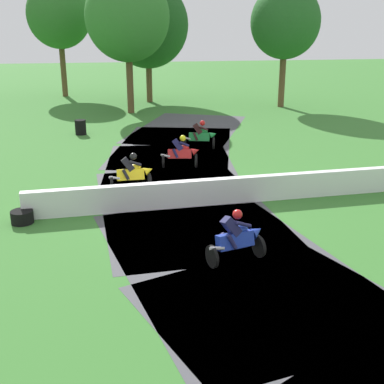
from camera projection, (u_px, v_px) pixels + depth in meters
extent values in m
plane|color=#38752D|center=(182.00, 206.00, 17.07)|extent=(120.00, 120.00, 0.00)
cube|color=#47474C|center=(188.00, 128.00, 29.15)|extent=(8.42, 10.32, 0.01)
cube|color=#47474C|center=(174.00, 146.00, 25.14)|extent=(7.38, 9.94, 0.01)
cube|color=#47474C|center=(170.00, 170.00, 21.09)|extent=(6.18, 9.34, 0.01)
cube|color=#47474C|center=(184.00, 206.00, 17.08)|extent=(6.07, 9.27, 0.01)
cube|color=#47474C|center=(229.00, 261.00, 13.21)|extent=(7.29, 9.90, 0.01)
cube|color=#47474C|center=(342.00, 354.00, 9.56)|extent=(8.34, 10.29, 0.01)
cube|color=white|center=(337.00, 182.00, 18.11)|extent=(21.77, 1.81, 0.90)
cylinder|color=black|center=(214.00, 143.00, 24.45)|extent=(0.25, 0.71, 0.71)
cylinder|color=black|center=(185.00, 143.00, 24.55)|extent=(0.25, 0.71, 0.71)
cube|color=#198438|center=(199.00, 137.00, 24.46)|extent=(1.05, 0.57, 0.45)
ellipsoid|color=#198438|center=(203.00, 131.00, 24.41)|extent=(0.50, 0.41, 0.29)
cone|color=#198438|center=(213.00, 135.00, 24.39)|extent=(0.44, 0.43, 0.46)
cylinder|color=#B2B2B7|center=(187.00, 138.00, 24.40)|extent=(0.42, 0.20, 0.17)
cube|color=#331919|center=(198.00, 129.00, 24.41)|extent=(0.54, 0.45, 0.61)
sphere|color=red|center=(202.00, 123.00, 24.36)|extent=(0.26, 0.26, 0.26)
cylinder|color=#331919|center=(204.00, 128.00, 24.57)|extent=(0.43, 0.21, 0.24)
cylinder|color=#331919|center=(203.00, 128.00, 24.21)|extent=(0.43, 0.21, 0.24)
cylinder|color=#331919|center=(196.00, 136.00, 24.65)|extent=(0.27, 0.23, 0.42)
cylinder|color=#331919|center=(195.00, 136.00, 24.29)|extent=(0.27, 0.23, 0.42)
cylinder|color=black|center=(196.00, 161.00, 21.45)|extent=(0.18, 0.75, 0.74)
cylinder|color=black|center=(163.00, 161.00, 21.42)|extent=(0.18, 0.75, 0.74)
cube|color=red|center=(180.00, 154.00, 21.42)|extent=(1.04, 0.51, 0.46)
ellipsoid|color=red|center=(184.00, 148.00, 21.41)|extent=(0.48, 0.39, 0.31)
cone|color=red|center=(196.00, 151.00, 21.43)|extent=(0.42, 0.41, 0.48)
cylinder|color=#B2B2B7|center=(166.00, 156.00, 21.29)|extent=(0.42, 0.18, 0.18)
cube|color=#1E1E4C|center=(178.00, 145.00, 21.40)|extent=(0.52, 0.45, 0.62)
sphere|color=yellow|center=(183.00, 138.00, 21.39)|extent=(0.26, 0.26, 0.26)
cylinder|color=#1E1E4C|center=(184.00, 144.00, 21.59)|extent=(0.43, 0.20, 0.24)
cylinder|color=#1E1E4C|center=(184.00, 144.00, 21.23)|extent=(0.43, 0.20, 0.24)
cylinder|color=#1E1E4C|center=(175.00, 154.00, 21.60)|extent=(0.27, 0.23, 0.42)
cylinder|color=#1E1E4C|center=(175.00, 153.00, 21.24)|extent=(0.27, 0.23, 0.42)
cylinder|color=black|center=(150.00, 181.00, 18.72)|extent=(0.12, 0.72, 0.71)
cylinder|color=black|center=(112.00, 184.00, 18.47)|extent=(0.12, 0.72, 0.71)
cube|color=yellow|center=(131.00, 175.00, 18.56)|extent=(1.01, 0.40, 0.45)
ellipsoid|color=yellow|center=(135.00, 167.00, 18.56)|extent=(0.45, 0.34, 0.29)
cone|color=yellow|center=(149.00, 170.00, 18.67)|extent=(0.40, 0.40, 0.46)
cylinder|color=#B2B2B7|center=(114.00, 178.00, 18.34)|extent=(0.41, 0.11, 0.17)
cube|color=black|center=(128.00, 164.00, 18.50)|extent=(0.51, 0.41, 0.61)
sphere|color=black|center=(133.00, 156.00, 18.50)|extent=(0.26, 0.26, 0.26)
cylinder|color=black|center=(135.00, 163.00, 18.72)|extent=(0.43, 0.12, 0.24)
cylinder|color=black|center=(136.00, 163.00, 18.37)|extent=(0.43, 0.12, 0.24)
cylinder|color=black|center=(125.00, 174.00, 18.70)|extent=(0.28, 0.19, 0.42)
cylinder|color=black|center=(126.00, 175.00, 18.35)|extent=(0.28, 0.19, 0.42)
cylinder|color=black|center=(259.00, 247.00, 13.39)|extent=(0.29, 0.72, 0.72)
cylinder|color=black|center=(212.00, 257.00, 12.82)|extent=(0.29, 0.72, 0.72)
cube|color=#1E38B2|center=(235.00, 240.00, 13.07)|extent=(1.06, 0.63, 0.45)
ellipsoid|color=#1E38B2|center=(240.00, 229.00, 13.11)|extent=(0.51, 0.44, 0.30)
cone|color=#1E38B2|center=(257.00, 231.00, 13.33)|extent=(0.48, 0.44, 0.47)
cylinder|color=#B2B2B7|center=(217.00, 248.00, 12.73)|extent=(0.42, 0.20, 0.17)
cube|color=#1E1E4C|center=(231.00, 226.00, 12.99)|extent=(0.58, 0.37, 0.62)
sphere|color=red|center=(237.00, 214.00, 13.04)|extent=(0.26, 0.26, 0.26)
cylinder|color=#1E1E4C|center=(237.00, 223.00, 13.26)|extent=(0.44, 0.19, 0.24)
cylinder|color=#1E1E4C|center=(244.00, 225.00, 12.94)|extent=(0.44, 0.19, 0.24)
cylinder|color=#1E1E4C|center=(225.00, 240.00, 13.16)|extent=(0.31, 0.17, 0.42)
cylinder|color=#1E1E4C|center=(232.00, 242.00, 12.83)|extent=(0.31, 0.17, 0.42)
cylinder|color=black|center=(81.00, 133.00, 27.60)|extent=(0.59, 0.59, 0.20)
cylinder|color=black|center=(81.00, 129.00, 27.54)|extent=(0.59, 0.59, 0.20)
cylinder|color=black|center=(80.00, 125.00, 27.47)|extent=(0.59, 0.59, 0.20)
cylinder|color=black|center=(80.00, 122.00, 27.41)|extent=(0.59, 0.59, 0.20)
cylinder|color=black|center=(23.00, 220.00, 15.67)|extent=(0.69, 0.69, 0.20)
cylinder|color=black|center=(22.00, 214.00, 15.60)|extent=(0.69, 0.69, 0.20)
cylinder|color=brown|center=(282.00, 80.00, 35.72)|extent=(0.44, 0.44, 3.79)
ellipsoid|color=#235B23|center=(285.00, 22.00, 34.44)|extent=(4.77, 4.77, 5.01)
cylinder|color=brown|center=(149.00, 81.00, 37.93)|extent=(0.44, 0.44, 3.08)
ellipsoid|color=#1E511E|center=(148.00, 25.00, 36.61)|extent=(5.92, 5.92, 6.21)
cylinder|color=brown|center=(63.00, 70.00, 40.55)|extent=(0.44, 0.44, 4.21)
ellipsoid|color=#2D6B28|center=(59.00, 14.00, 39.17)|extent=(4.96, 4.96, 5.21)
cylinder|color=brown|center=(130.00, 84.00, 33.36)|extent=(0.44, 0.44, 3.85)
ellipsoid|color=#33752D|center=(127.00, 17.00, 31.98)|extent=(5.38, 5.38, 5.65)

